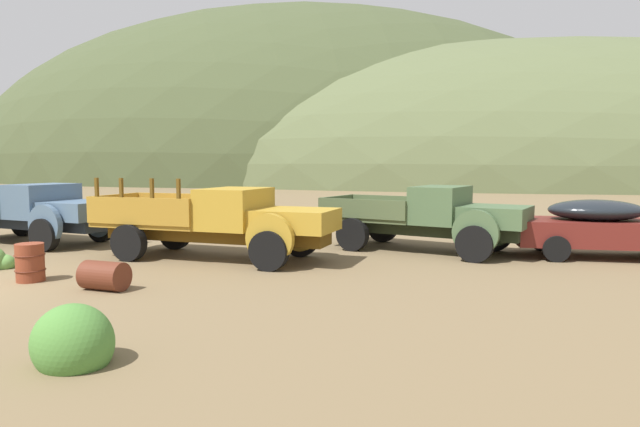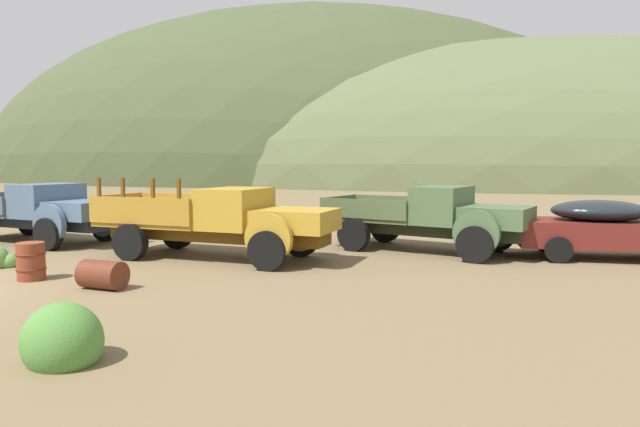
{
  "view_description": "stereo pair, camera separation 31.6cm",
  "coord_description": "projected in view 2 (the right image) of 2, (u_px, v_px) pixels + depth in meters",
  "views": [
    {
      "loc": [
        9.78,
        -8.54,
        2.55
      ],
      "look_at": [
        6.61,
        5.25,
        1.23
      ],
      "focal_mm": 30.57,
      "sensor_mm": 36.0,
      "label": 1
    },
    {
      "loc": [
        10.09,
        -8.46,
        2.55
      ],
      "look_at": [
        6.61,
        5.25,
        1.23
      ],
      "focal_mm": 30.57,
      "sensor_mm": 36.0,
      "label": 2
    }
  ],
  "objects": [
    {
      "name": "hill_center",
      "position": [
        298.0,
        178.0,
        91.04
      ],
      "size": [
        106.46,
        74.44,
        53.0
      ],
      "primitive_type": "ellipsoid",
      "color": "#424C2D",
      "rests_on": "ground"
    },
    {
      "name": "hill_far_right",
      "position": [
        511.0,
        182.0,
        71.27
      ],
      "size": [
        111.92,
        56.16,
        35.13
      ],
      "primitive_type": "ellipsoid",
      "color": "#56603D",
      "rests_on": "ground"
    },
    {
      "name": "truck_chalk_blue",
      "position": [
        46.0,
        212.0,
        17.32
      ],
      "size": [
        6.14,
        3.19,
        1.89
      ],
      "rotation": [
        0.0,
        0.0,
        -0.18
      ],
      "color": "#262D39",
      "rests_on": "ground"
    },
    {
      "name": "truck_mustard",
      "position": [
        231.0,
        222.0,
        14.34
      ],
      "size": [
        6.69,
        2.88,
        2.16
      ],
      "rotation": [
        0.0,
        0.0,
        -0.1
      ],
      "color": "#593D12",
      "rests_on": "ground"
    },
    {
      "name": "truck_weathered_green",
      "position": [
        439.0,
        218.0,
        15.42
      ],
      "size": [
        6.11,
        3.75,
        1.89
      ],
      "rotation": [
        0.0,
        0.0,
        -0.32
      ],
      "color": "#232B1B",
      "rests_on": "ground"
    },
    {
      "name": "car_oxblood",
      "position": [
        616.0,
        228.0,
        14.43
      ],
      "size": [
        5.04,
        2.21,
        1.57
      ],
      "rotation": [
        0.0,
        0.0,
        0.04
      ],
      "color": "maroon",
      "rests_on": "ground"
    },
    {
      "name": "oil_drum_tipped",
      "position": [
        103.0,
        275.0,
        11.03
      ],
      "size": [
        0.97,
        0.69,
        0.58
      ],
      "color": "#5B2819",
      "rests_on": "ground"
    },
    {
      "name": "oil_drum_foreground",
      "position": [
        31.0,
        261.0,
        11.86
      ],
      "size": [
        0.62,
        0.62,
        0.82
      ],
      "color": "brown",
      "rests_on": "ground"
    },
    {
      "name": "bush_front_left",
      "position": [
        49.0,
        224.0,
        20.64
      ],
      "size": [
        1.12,
        0.89,
        0.9
      ],
      "color": "#5B8E42",
      "rests_on": "ground"
    },
    {
      "name": "bush_front_right",
      "position": [
        62.0,
        342.0,
        6.97
      ],
      "size": [
        1.06,
        0.95,
        1.01
      ],
      "color": "#4C8438",
      "rests_on": "ground"
    }
  ]
}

